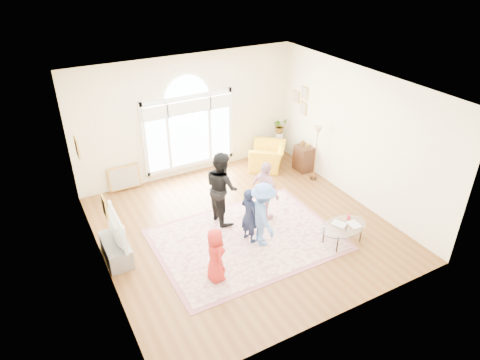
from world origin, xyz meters
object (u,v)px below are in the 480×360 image
tv_console (116,250)px  television (113,228)px  armchair (268,156)px  coffee_table (343,227)px  area_rug (247,239)px

tv_console → television: size_ratio=0.91×
armchair → coffee_table: bearing=32.5°
television → coffee_table: bearing=-22.1°
area_rug → television: size_ratio=3.29×
tv_console → armchair: bearing=21.9°
tv_console → armchair: (4.74, 1.90, 0.13)m
tv_console → armchair: armchair is taller
area_rug → coffee_table: 2.05m
area_rug → tv_console: size_ratio=3.60×
television → tv_console: bearing=180.0°
tv_console → coffee_table: coffee_table is taller
tv_console → coffee_table: (4.32, -1.75, 0.19)m
area_rug → tv_console: 2.70m
television → coffee_table: (4.32, -1.75, -0.33)m
armchair → area_rug: bearing=-0.2°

